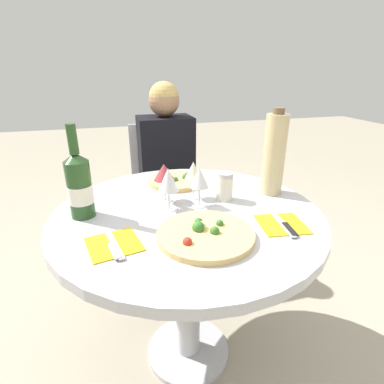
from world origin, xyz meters
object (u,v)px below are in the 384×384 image
at_px(seated_diner, 169,190).
at_px(pizza_large, 205,234).
at_px(wine_bottle, 79,185).
at_px(chair_behind_diner, 165,195).
at_px(dining_table, 188,239).
at_px(tall_carafe, 274,155).

height_order(seated_diner, pizza_large, seated_diner).
relative_size(pizza_large, wine_bottle, 0.93).
bearing_deg(seated_diner, chair_behind_diner, -90.00).
bearing_deg(dining_table, pizza_large, -88.69).
xyz_separation_m(chair_behind_diner, pizza_large, (-0.07, -1.08, 0.32)).
relative_size(dining_table, seated_diner, 0.86).
xyz_separation_m(seated_diner, wine_bottle, (-0.44, -0.67, 0.33)).
height_order(chair_behind_diner, wine_bottle, wine_bottle).
bearing_deg(tall_carafe, seated_diner, 115.24).
bearing_deg(wine_bottle, tall_carafe, 1.10).
xyz_separation_m(pizza_large, tall_carafe, (0.38, 0.27, 0.16)).
bearing_deg(pizza_large, seated_diner, 85.66).
bearing_deg(seated_diner, tall_carafe, 115.24).
distance_m(wine_bottle, tall_carafe, 0.75).
height_order(seated_diner, wine_bottle, seated_diner).
bearing_deg(chair_behind_diner, pizza_large, 86.26).
bearing_deg(pizza_large, dining_table, 91.31).
distance_m(dining_table, wine_bottle, 0.44).
distance_m(dining_table, seated_diner, 0.74).
height_order(chair_behind_diner, seated_diner, seated_diner).
height_order(dining_table, seated_diner, seated_diner).
bearing_deg(seated_diner, wine_bottle, 56.44).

